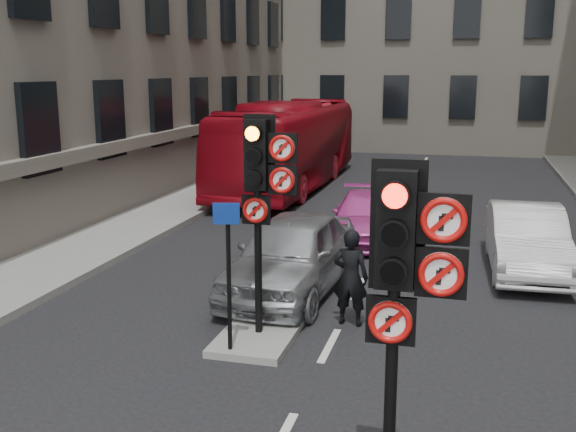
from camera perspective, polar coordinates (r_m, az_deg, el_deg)
The scene contains 11 objects.
pavement_left at distance 19.83m, azimuth -13.02°, elevation -0.55°, with size 3.00×50.00×0.16m, color gray.
centre_island at distance 11.38m, azimuth -2.48°, elevation -10.01°, with size 1.20×2.00×0.12m, color gray.
signal_near at distance 6.31m, azimuth 9.82°, elevation -4.40°, with size 0.91×0.40×3.58m.
signal_far at distance 10.63m, azimuth -2.18°, elevation 3.22°, with size 0.91×0.40×3.58m.
car_silver at distance 13.40m, azimuth 0.34°, elevation -3.24°, with size 1.86×4.63×1.58m, color #94969B.
car_white at distance 15.72m, azimuth 19.54°, elevation -1.88°, with size 1.53×4.38×1.44m, color silver.
car_pink at distance 17.79m, azimuth 6.54°, elevation -0.07°, with size 1.66×4.10×1.19m, color #C43996.
bus_red at distance 25.40m, azimuth 0.11°, elevation 6.05°, with size 2.72×11.62×3.24m, color maroon.
motorcycle at distance 16.05m, azimuth 8.38°, elevation -1.59°, with size 0.53×1.87×1.12m, color black.
motorcyclist at distance 11.75m, azimuth 5.33°, elevation -5.19°, with size 0.62×0.41×1.71m, color black.
info_sign at distance 10.20m, azimuth -5.10°, elevation -3.41°, with size 0.40×0.16×2.33m.
Camera 1 is at (1.99, -5.03, 4.37)m, focal length 42.00 mm.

